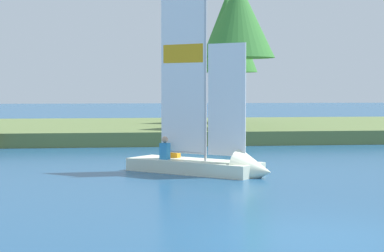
% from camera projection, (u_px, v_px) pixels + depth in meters
% --- Properties ---
extents(ground_plane, '(200.00, 200.00, 0.00)m').
position_uv_depth(ground_plane, '(317.00, 239.00, 12.10)').
color(ground_plane, navy).
extents(shore_bank, '(80.00, 14.29, 0.64)m').
position_uv_depth(shore_bank, '(173.00, 130.00, 37.80)').
color(shore_bank, '#5B703D').
rests_on(shore_bank, ground).
extents(shoreline_tree_midleft, '(3.53, 3.53, 7.06)m').
position_uv_depth(shoreline_tree_midleft, '(238.00, 20.00, 33.17)').
color(shoreline_tree_midleft, brown).
rests_on(shoreline_tree_midleft, shore_bank).
extents(shoreline_tree_centre, '(3.40, 3.40, 7.18)m').
position_uv_depth(shoreline_tree_centre, '(227.00, 33.00, 38.53)').
color(shoreline_tree_centre, brown).
rests_on(shoreline_tree_centre, shore_bank).
extents(sailboat, '(4.46, 4.10, 6.25)m').
position_uv_depth(sailboat, '(215.00, 159.00, 20.93)').
color(sailboat, silver).
rests_on(sailboat, ground).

